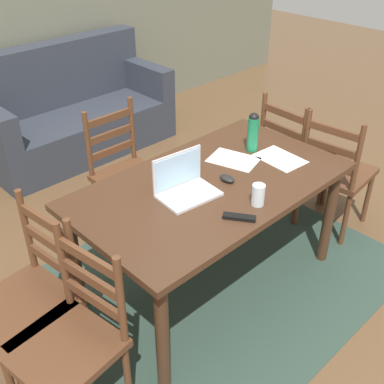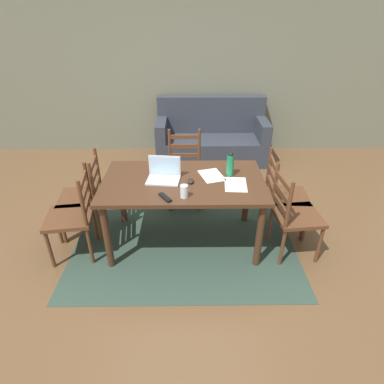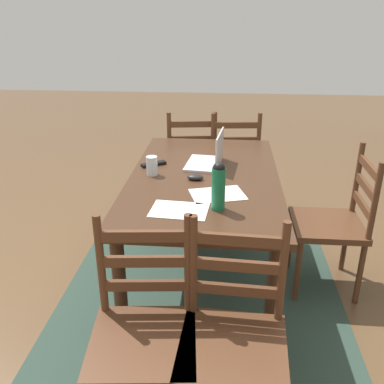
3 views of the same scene
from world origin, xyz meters
TOP-DOWN VIEW (x-y plane):
  - ground_plane at (0.00, 0.00)m, footprint 14.00×14.00m
  - area_rug at (0.00, 0.00)m, footprint 2.38×1.81m
  - dining_table at (0.00, 0.00)m, footprint 1.62×0.93m
  - chair_left_near at (-1.10, -0.18)m, footprint 0.50×0.50m
  - chair_left_far at (-1.10, 0.19)m, footprint 0.48×0.48m
  - chair_far_head at (0.00, 0.84)m, footprint 0.44×0.44m
  - chair_right_near at (1.10, -0.19)m, footprint 0.48×0.48m
  - chair_right_far at (1.10, 0.19)m, footprint 0.46×0.46m
  - laptop at (-0.19, 0.03)m, footprint 0.34×0.26m
  - water_bottle at (0.47, 0.10)m, footprint 0.07×0.07m
  - drinking_glass at (0.01, -0.33)m, footprint 0.07×0.07m
  - computer_mouse at (0.07, -0.05)m, footprint 0.06×0.10m
  - tv_remote at (-0.16, -0.35)m, footprint 0.13×0.17m
  - paper_stack_left at (0.51, -0.10)m, footprint 0.23×0.31m
  - paper_stack_right at (0.29, 0.09)m, footprint 0.29×0.34m

SIDE VIEW (x-z plane):
  - ground_plane at x=0.00m, z-range 0.00..0.00m
  - area_rug at x=0.00m, z-range 0.00..0.01m
  - chair_left_near at x=-1.10m, z-range -0.01..0.94m
  - chair_left_far at x=-1.10m, z-range -0.01..0.94m
  - chair_far_head at x=0.00m, z-range -0.01..0.94m
  - chair_right_near at x=1.10m, z-range -0.01..0.94m
  - chair_right_far at x=1.10m, z-range -0.01..0.94m
  - dining_table at x=0.00m, z-range 0.29..1.05m
  - paper_stack_left at x=0.51m, z-range 0.76..0.77m
  - paper_stack_right at x=0.29m, z-range 0.76..0.77m
  - tv_remote at x=-0.16m, z-range 0.76..0.78m
  - computer_mouse at x=0.07m, z-range 0.76..0.80m
  - laptop at x=-0.19m, z-range 0.71..0.94m
  - drinking_glass at x=0.01m, z-range 0.76..0.88m
  - water_bottle at x=0.47m, z-range 0.77..1.03m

